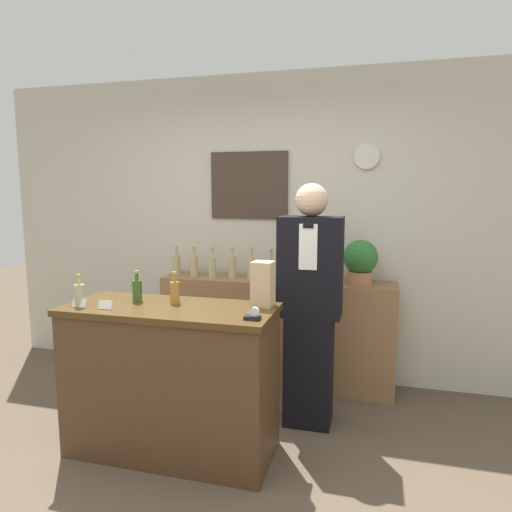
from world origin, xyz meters
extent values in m
cube|color=beige|center=(0.00, 2.00, 1.35)|extent=(5.20, 0.06, 2.70)
cube|color=#3E2F25|center=(-0.13, 1.96, 1.74)|extent=(0.70, 0.02, 0.59)
cylinder|color=beige|center=(0.88, 1.95, 1.97)|extent=(0.21, 0.03, 0.21)
cube|color=#8E6642|center=(0.16, 1.76, 0.46)|extent=(2.01, 0.36, 0.93)
cube|color=#4C331E|center=(-0.25, 0.54, 0.46)|extent=(1.30, 0.54, 0.93)
cube|color=#473117|center=(-0.25, 0.54, 0.95)|extent=(1.33, 0.57, 0.04)
cylinder|color=brown|center=(-0.83, 0.34, 0.30)|extent=(0.07, 0.07, 0.26)
cylinder|color=#2D5123|center=(-0.54, 0.34, 0.30)|extent=(0.07, 0.07, 0.26)
cylinder|color=#9E6B38|center=(-0.25, 0.34, 0.30)|extent=(0.07, 0.07, 0.26)
cylinder|color=#2D5123|center=(0.03, 0.34, 0.30)|extent=(0.07, 0.07, 0.26)
cylinder|color=#2D5123|center=(0.32, 0.34, 0.30)|extent=(0.07, 0.07, 0.26)
cube|color=black|center=(0.55, 1.14, 0.40)|extent=(0.33, 0.26, 0.81)
cube|color=black|center=(0.55, 1.14, 1.16)|extent=(0.44, 0.26, 0.70)
cube|color=white|center=(0.55, 1.01, 1.31)|extent=(0.12, 0.01, 0.31)
cube|color=black|center=(0.55, 1.00, 1.45)|extent=(0.07, 0.01, 0.03)
sphere|color=#DBB293|center=(0.55, 1.14, 1.62)|extent=(0.23, 0.23, 0.23)
cylinder|color=#B27047|center=(0.86, 1.73, 0.98)|extent=(0.19, 0.19, 0.11)
sphere|color=#2D6B2D|center=(0.86, 1.73, 1.16)|extent=(0.28, 0.28, 0.28)
cube|color=tan|center=(0.31, 0.71, 1.11)|extent=(0.14, 0.13, 0.28)
cube|color=black|center=(0.33, 0.39, 0.98)|extent=(0.09, 0.06, 0.02)
cylinder|color=silver|center=(0.34, 0.39, 1.01)|extent=(0.06, 0.02, 0.06)
cube|color=white|center=(-0.78, 0.38, 0.99)|extent=(0.09, 0.02, 0.06)
cube|color=white|center=(-0.60, 0.38, 0.99)|extent=(0.09, 0.02, 0.06)
cylinder|color=#ADAB85|center=(-0.79, 0.40, 1.04)|extent=(0.06, 0.06, 0.14)
cylinder|color=#ADAB85|center=(-0.79, 0.40, 1.13)|extent=(0.02, 0.02, 0.05)
cylinder|color=#B29933|center=(-0.79, 0.40, 1.16)|extent=(0.03, 0.03, 0.02)
cylinder|color=#355720|center=(-0.51, 0.61, 1.04)|extent=(0.06, 0.06, 0.14)
cylinder|color=#355720|center=(-0.51, 0.61, 1.13)|extent=(0.02, 0.02, 0.05)
cylinder|color=#B29933|center=(-0.51, 0.61, 1.16)|extent=(0.03, 0.03, 0.02)
cylinder|color=#A37230|center=(-0.25, 0.63, 1.04)|extent=(0.06, 0.06, 0.14)
cylinder|color=#A37230|center=(-0.25, 0.63, 1.13)|extent=(0.02, 0.02, 0.05)
cylinder|color=#B29933|center=(-0.25, 0.63, 1.16)|extent=(0.03, 0.03, 0.02)
cylinder|color=tan|center=(-0.77, 1.76, 1.02)|extent=(0.07, 0.07, 0.18)
cylinder|color=tan|center=(-0.77, 1.76, 1.14)|extent=(0.03, 0.03, 0.06)
cylinder|color=#B29933|center=(-0.77, 1.76, 1.18)|extent=(0.03, 0.03, 0.02)
cylinder|color=tan|center=(-0.59, 1.75, 1.02)|extent=(0.07, 0.07, 0.18)
cylinder|color=tan|center=(-0.59, 1.75, 1.14)|extent=(0.03, 0.03, 0.06)
cylinder|color=#B29933|center=(-0.59, 1.75, 1.18)|extent=(0.03, 0.03, 0.02)
cylinder|color=tan|center=(-0.41, 1.74, 1.02)|extent=(0.07, 0.07, 0.18)
cylinder|color=tan|center=(-0.41, 1.74, 1.14)|extent=(0.03, 0.03, 0.06)
cylinder|color=#B29933|center=(-0.41, 1.74, 1.18)|extent=(0.03, 0.03, 0.02)
cylinder|color=tan|center=(-0.24, 1.77, 1.02)|extent=(0.07, 0.07, 0.18)
cylinder|color=tan|center=(-0.24, 1.77, 1.14)|extent=(0.03, 0.03, 0.06)
cylinder|color=#B29933|center=(-0.24, 1.77, 1.18)|extent=(0.03, 0.03, 0.02)
cylinder|color=tan|center=(-0.06, 1.76, 1.02)|extent=(0.07, 0.07, 0.18)
cylinder|color=tan|center=(-0.06, 1.76, 1.14)|extent=(0.03, 0.03, 0.06)
cylinder|color=#B29933|center=(-0.06, 1.76, 1.18)|extent=(0.03, 0.03, 0.02)
cylinder|color=tan|center=(0.12, 1.75, 1.02)|extent=(0.07, 0.07, 0.18)
cylinder|color=tan|center=(0.12, 1.75, 1.14)|extent=(0.03, 0.03, 0.06)
cylinder|color=#B29933|center=(0.12, 1.75, 1.18)|extent=(0.03, 0.03, 0.02)
cylinder|color=tan|center=(0.29, 1.75, 1.02)|extent=(0.07, 0.07, 0.18)
cylinder|color=tan|center=(0.29, 1.75, 1.14)|extent=(0.03, 0.03, 0.06)
cylinder|color=#B29933|center=(0.29, 1.75, 1.18)|extent=(0.03, 0.03, 0.02)
cylinder|color=tan|center=(0.47, 1.75, 1.02)|extent=(0.07, 0.07, 0.18)
cylinder|color=tan|center=(0.47, 1.75, 1.14)|extent=(0.03, 0.03, 0.06)
cylinder|color=#B29933|center=(0.47, 1.75, 1.18)|extent=(0.03, 0.03, 0.02)
cylinder|color=tan|center=(0.64, 1.77, 1.02)|extent=(0.07, 0.07, 0.18)
cylinder|color=tan|center=(0.64, 1.77, 1.14)|extent=(0.03, 0.03, 0.06)
cylinder|color=#B29933|center=(0.64, 1.77, 1.18)|extent=(0.03, 0.03, 0.02)
camera|label=1|loc=(0.99, -2.00, 1.68)|focal=32.00mm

